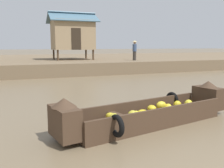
{
  "coord_description": "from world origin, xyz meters",
  "views": [
    {
      "loc": [
        -3.47,
        -1.35,
        2.14
      ],
      "look_at": [
        -0.46,
        6.36,
        0.87
      ],
      "focal_mm": 39.96,
      "sensor_mm": 36.0,
      "label": 1
    }
  ],
  "objects": [
    {
      "name": "banana_boat",
      "position": [
        -0.09,
        4.45,
        0.33
      ],
      "size": [
        5.5,
        2.35,
        1.01
      ],
      "color": "#473323",
      "rests_on": "ground"
    },
    {
      "name": "ground_plane",
      "position": [
        0.0,
        10.0,
        0.0
      ],
      "size": [
        300.0,
        300.0,
        0.0
      ],
      "primitive_type": "plane",
      "color": "#726047"
    },
    {
      "name": "stilt_house_mid_left",
      "position": [
        1.41,
        20.8,
        3.14
      ],
      "size": [
        4.16,
        3.25,
        4.15
      ],
      "color": "#4C3826",
      "rests_on": "riverbank_strip"
    },
    {
      "name": "riverbank_strip",
      "position": [
        0.0,
        25.48,
        0.46
      ],
      "size": [
        160.0,
        20.0,
        0.92
      ],
      "primitive_type": "cube",
      "color": "#756047",
      "rests_on": "ground"
    },
    {
      "name": "vendor_person",
      "position": [
        5.96,
        17.62,
        1.85
      ],
      "size": [
        0.44,
        0.44,
        1.66
      ],
      "color": "#332D28",
      "rests_on": "riverbank_strip"
    }
  ]
}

